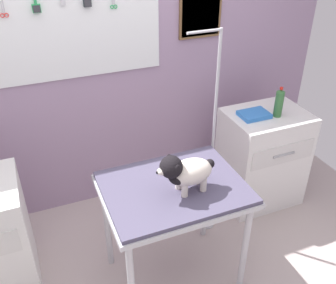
% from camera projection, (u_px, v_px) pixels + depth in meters
% --- Properties ---
extents(rear_wall_panel, '(4.00, 0.11, 2.30)m').
position_uv_depth(rear_wall_panel, '(108.00, 78.00, 3.13)').
color(rear_wall_panel, '#9C819E').
rests_on(rear_wall_panel, ground).
extents(grooming_table, '(0.92, 0.70, 0.84)m').
position_uv_depth(grooming_table, '(174.00, 196.00, 2.49)').
color(grooming_table, '#B7B7BC').
rests_on(grooming_table, ground).
extents(grooming_arm, '(0.30, 0.11, 1.70)m').
position_uv_depth(grooming_arm, '(212.00, 148.00, 2.91)').
color(grooming_arm, '#B7B7BC').
rests_on(grooming_arm, ground).
extents(dog, '(0.39, 0.19, 0.28)m').
position_uv_depth(dog, '(185.00, 171.00, 2.32)').
color(dog, silver).
rests_on(dog, grooming_table).
extents(cabinet_right, '(0.68, 0.54, 0.88)m').
position_uv_depth(cabinet_right, '(262.00, 157.00, 3.44)').
color(cabinet_right, silver).
rests_on(cabinet_right, ground).
extents(soda_bottle, '(0.07, 0.07, 0.26)m').
position_uv_depth(soda_bottle, '(279.00, 103.00, 3.11)').
color(soda_bottle, '#326936').
rests_on(soda_bottle, cabinet_right).
extents(supply_tray, '(0.24, 0.18, 0.04)m').
position_uv_depth(supply_tray, '(254.00, 115.00, 3.15)').
color(supply_tray, '#3076CE').
rests_on(supply_tray, cabinet_right).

